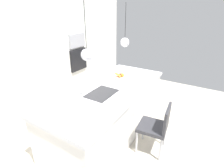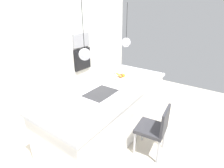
{
  "view_description": "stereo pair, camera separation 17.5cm",
  "coord_description": "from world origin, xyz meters",
  "px_view_note": "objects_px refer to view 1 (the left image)",
  "views": [
    {
      "loc": [
        -2.41,
        -1.54,
        2.28
      ],
      "look_at": [
        0.1,
        0.0,
        1.01
      ],
      "focal_mm": 27.98,
      "sensor_mm": 36.0,
      "label": 1
    },
    {
      "loc": [
        -2.31,
        -1.68,
        2.28
      ],
      "look_at": [
        0.1,
        0.0,
        1.01
      ],
      "focal_mm": 27.98,
      "sensor_mm": 36.0,
      "label": 2
    }
  ],
  "objects_px": {
    "fruit_bowl": "(120,77)",
    "oven": "(78,60)",
    "microwave": "(77,40)",
    "chair_near": "(157,126)"
  },
  "relations": [
    {
      "from": "fruit_bowl",
      "to": "oven",
      "type": "relative_size",
      "value": 0.53
    },
    {
      "from": "oven",
      "to": "chair_near",
      "type": "relative_size",
      "value": 0.63
    },
    {
      "from": "fruit_bowl",
      "to": "chair_near",
      "type": "xyz_separation_m",
      "value": [
        -0.51,
        -0.98,
        -0.49
      ]
    },
    {
      "from": "microwave",
      "to": "chair_near",
      "type": "xyz_separation_m",
      "value": [
        -0.98,
        -2.51,
        -1.02
      ]
    },
    {
      "from": "fruit_bowl",
      "to": "oven",
      "type": "bearing_deg",
      "value": 72.87
    },
    {
      "from": "fruit_bowl",
      "to": "chair_near",
      "type": "bearing_deg",
      "value": -117.28
    },
    {
      "from": "fruit_bowl",
      "to": "microwave",
      "type": "xyz_separation_m",
      "value": [
        0.47,
        1.53,
        0.53
      ]
    },
    {
      "from": "oven",
      "to": "fruit_bowl",
      "type": "bearing_deg",
      "value": -107.13
    },
    {
      "from": "fruit_bowl",
      "to": "microwave",
      "type": "bearing_deg",
      "value": 72.87
    },
    {
      "from": "microwave",
      "to": "oven",
      "type": "height_order",
      "value": "microwave"
    }
  ]
}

